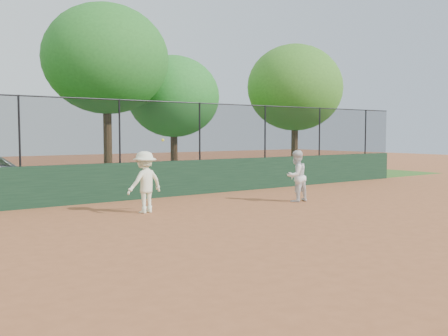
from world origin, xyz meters
TOP-DOWN VIEW (x-y plane):
  - ground at (0.00, 0.00)m, footprint 80.00×80.00m
  - back_wall at (0.00, 6.00)m, footprint 26.00×0.20m
  - grass_strip at (0.00, 12.00)m, footprint 36.00×12.00m
  - player_second at (3.87, 2.59)m, footprint 0.82×0.66m
  - player_main at (-0.97, 3.38)m, footprint 1.17×0.83m
  - fence_assembly at (-0.03, 6.00)m, footprint 26.00×0.06m
  - tree_2 at (1.45, 11.59)m, footprint 5.37×4.88m
  - tree_3 at (5.61, 13.14)m, footprint 4.70×4.27m
  - tree_4 at (11.53, 10.63)m, footprint 5.24×4.76m

SIDE VIEW (x-z plane):
  - ground at x=0.00m, z-range 0.00..0.00m
  - grass_strip at x=0.00m, z-range 0.00..0.01m
  - back_wall at x=0.00m, z-range 0.00..1.20m
  - player_second at x=3.87m, z-range 0.00..1.60m
  - player_main at x=-0.97m, z-range -0.17..1.82m
  - fence_assembly at x=-0.03m, z-range 1.24..3.24m
  - tree_3 at x=5.61m, z-range 0.96..6.95m
  - tree_4 at x=11.53m, z-range 1.12..7.92m
  - tree_2 at x=1.45m, z-range 1.46..9.05m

